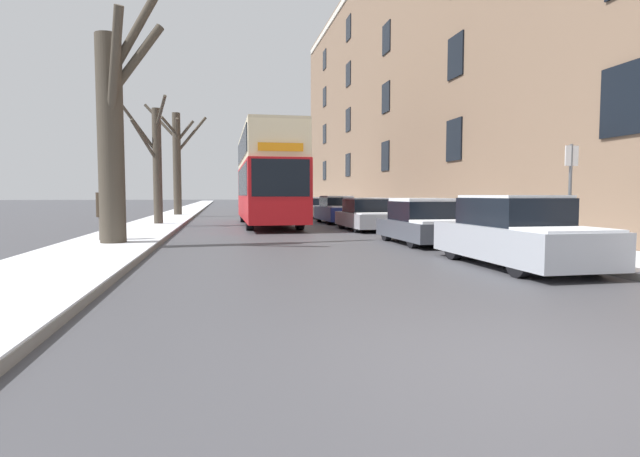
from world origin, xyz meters
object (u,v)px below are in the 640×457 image
Objects in this scene: bare_tree_left_1 at (156,163)px; bare_tree_left_2 at (177,159)px; bare_tree_left_0 at (113,129)px; street_sign_post at (570,196)px; parked_car_4 at (315,208)px; parked_car_0 at (515,234)px; pedestrian_left_sidewalk at (103,212)px; parked_car_3 at (337,210)px; parked_car_2 at (366,215)px; double_decker_bus at (267,173)px; parked_car_1 at (422,223)px.

bare_tree_left_2 is (0.03, 11.09, 0.97)m from bare_tree_left_1.
street_sign_post is at bearing -27.36° from bare_tree_left_0.
street_sign_post reaches higher than parked_car_4.
parked_car_0 is 11.68m from pedestrian_left_sidewalk.
parked_car_0 reaches higher than parked_car_3.
parked_car_2 is at bearing 31.66° from bare_tree_left_0.
parked_car_0 is 1.68× the size of street_sign_post.
bare_tree_left_2 reaches higher than double_decker_bus.
parked_car_0 is (9.17, -15.28, -2.34)m from bare_tree_left_1.
double_decker_bus is at bearing -17.13° from pedestrian_left_sidewalk.
bare_tree_left_1 is 13.96m from parked_car_1.
parked_car_0 is at bearing -90.00° from parked_car_4.
bare_tree_left_1 is 18.53m from street_sign_post.
parked_car_4 is 19.16m from pedestrian_left_sidewalk.
bare_tree_left_1 is at bearing 124.76° from street_sign_post.
parked_car_4 is at bearing -14.13° from pedestrian_left_sidewalk.
bare_tree_left_2 reaches higher than bare_tree_left_1.
parked_car_4 is at bearing -19.77° from bare_tree_left_2.
parked_car_2 is at bearing -24.30° from bare_tree_left_1.
parked_car_4 is at bearing 93.40° from street_sign_post.
pedestrian_left_sidewalk reaches higher than parked_car_1.
double_decker_bus reaches higher than parked_car_4.
double_decker_bus is (5.26, -11.02, -1.41)m from bare_tree_left_2.
bare_tree_left_0 is at bearing 148.77° from parked_car_0.
parked_car_2 is at bearing -90.00° from parked_car_3.
parked_car_1 is 6.11m from parked_car_2.
parked_car_2 is 1.00× the size of parked_car_4.
double_decker_bus is 2.59× the size of parked_car_0.
bare_tree_left_0 is at bearing -148.34° from parked_car_2.
street_sign_post reaches higher than parked_car_1.
parked_car_1 is at bearing -69.41° from double_decker_bus.
parked_car_2 is 1.63× the size of street_sign_post.
parked_car_2 is (0.00, 11.14, -0.05)m from parked_car_0.
parked_car_4 is 23.04m from street_sign_post.
bare_tree_left_0 is at bearing -128.95° from parked_car_3.
parked_car_0 is at bearing -175.63° from street_sign_post.
double_decker_bus is (5.29, 0.08, -0.44)m from bare_tree_left_1.
pedestrian_left_sidewalk is at bearing 145.89° from parked_car_0.
street_sign_post is at bearing -86.60° from parked_car_4.
bare_tree_left_2 reaches higher than street_sign_post.
pedestrian_left_sidewalk is (-5.79, -8.81, -1.59)m from double_decker_bus.
street_sign_post is (1.36, -4.92, 0.85)m from parked_car_1.
bare_tree_left_2 reaches higher than pedestrian_left_sidewalk.
bare_tree_left_2 reaches higher than parked_car_2.
double_decker_bus is at bearing 108.97° from street_sign_post.
parked_car_1 reaches higher than parked_car_2.
parked_car_0 is at bearing -107.92° from pedestrian_left_sidewalk.
pedestrian_left_sidewalk is (-9.67, -4.59, 0.36)m from parked_car_2.
bare_tree_left_0 is 11.05m from parked_car_2.
parked_car_3 reaches higher than parked_car_2.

